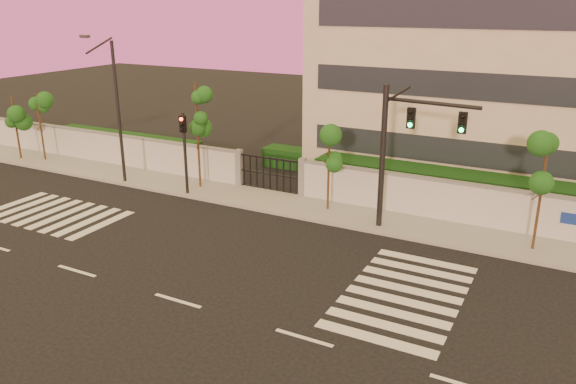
% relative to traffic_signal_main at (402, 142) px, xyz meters
% --- Properties ---
extents(ground, '(120.00, 120.00, 0.00)m').
position_rel_traffic_signal_main_xyz_m(ground, '(-4.94, -9.78, -4.23)').
color(ground, black).
rests_on(ground, ground).
extents(sidewalk, '(60.00, 3.00, 0.15)m').
position_rel_traffic_signal_main_xyz_m(sidewalk, '(-4.94, 0.72, -4.16)').
color(sidewalk, gray).
rests_on(sidewalk, ground).
extents(perimeter_wall, '(60.00, 0.36, 2.20)m').
position_rel_traffic_signal_main_xyz_m(perimeter_wall, '(-4.83, 2.22, -3.16)').
color(perimeter_wall, '#B2B4B9').
rests_on(perimeter_wall, ground).
extents(hedge_row, '(41.00, 4.25, 1.80)m').
position_rel_traffic_signal_main_xyz_m(hedge_row, '(-3.77, 4.96, -3.41)').
color(hedge_row, black).
rests_on(hedge_row, ground).
extents(institutional_building, '(24.40, 12.40, 12.25)m').
position_rel_traffic_signal_main_xyz_m(institutional_building, '(4.06, 12.21, 1.92)').
color(institutional_building, '#BBB19E').
rests_on(institutional_building, ground).
extents(road_markings, '(57.00, 7.62, 0.02)m').
position_rel_traffic_signal_main_xyz_m(road_markings, '(-6.52, -6.02, -4.22)').
color(road_markings, silver).
rests_on(road_markings, ground).
extents(street_tree_a, '(1.56, 1.25, 4.27)m').
position_rel_traffic_signal_main_xyz_m(street_tree_a, '(-25.95, 0.26, -1.08)').
color(street_tree_a, '#382314').
rests_on(street_tree_a, ground).
extents(street_tree_b, '(1.46, 1.16, 4.53)m').
position_rel_traffic_signal_main_xyz_m(street_tree_b, '(-24.24, 0.79, -0.90)').
color(street_tree_b, '#382314').
rests_on(street_tree_b, ground).
extents(street_tree_c, '(1.58, 1.26, 5.97)m').
position_rel_traffic_signal_main_xyz_m(street_tree_c, '(-11.69, 0.89, 0.16)').
color(street_tree_c, '#382314').
rests_on(street_tree_c, ground).
extents(street_tree_d, '(1.38, 1.10, 4.26)m').
position_rel_traffic_signal_main_xyz_m(street_tree_d, '(-3.84, 0.92, -1.10)').
color(street_tree_d, '#382314').
rests_on(street_tree_d, ground).
extents(street_tree_e, '(1.47, 1.17, 5.09)m').
position_rel_traffic_signal_main_xyz_m(street_tree_e, '(5.83, 0.54, -0.49)').
color(street_tree_e, '#382314').
rests_on(street_tree_e, ground).
extents(traffic_signal_main, '(4.23, 0.74, 6.70)m').
position_rel_traffic_signal_main_xyz_m(traffic_signal_main, '(0.00, 0.00, 0.00)').
color(traffic_signal_main, black).
rests_on(traffic_signal_main, ground).
extents(traffic_signal_secondary, '(0.36, 0.34, 4.60)m').
position_rel_traffic_signal_main_xyz_m(traffic_signal_secondary, '(-11.65, -0.42, -1.31)').
color(traffic_signal_secondary, black).
rests_on(traffic_signal_secondary, ground).
extents(streetlight_west, '(0.51, 2.04, 8.47)m').
position_rel_traffic_signal_main_xyz_m(streetlight_west, '(-16.23, -0.51, 0.35)').
color(streetlight_west, black).
rests_on(streetlight_west, ground).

